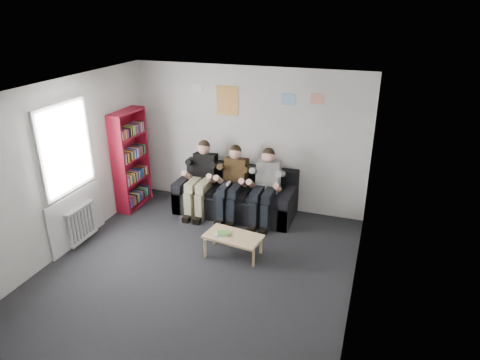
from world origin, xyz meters
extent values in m
plane|color=black|center=(0.00, 0.00, 0.00)|extent=(5.00, 5.00, 0.00)
plane|color=silver|center=(0.00, 0.00, 2.70)|extent=(5.00, 5.00, 0.00)
plane|color=beige|center=(0.00, 2.50, 1.35)|extent=(4.50, 0.00, 4.50)
plane|color=beige|center=(0.00, -2.50, 1.35)|extent=(4.50, 0.00, 4.50)
plane|color=beige|center=(-2.25, 0.00, 1.35)|extent=(0.00, 5.00, 5.00)
plane|color=beige|center=(2.25, 0.00, 1.35)|extent=(0.00, 5.00, 5.00)
cube|color=black|center=(-0.09, 2.03, 0.21)|extent=(2.23, 0.91, 0.43)
cube|color=black|center=(-0.09, 2.39, 0.64)|extent=(2.23, 0.20, 0.44)
cube|color=black|center=(-1.12, 2.03, 0.30)|extent=(0.18, 0.91, 0.61)
cube|color=black|center=(0.93, 2.03, 0.30)|extent=(0.18, 0.91, 0.61)
cube|color=black|center=(-0.09, 1.95, 0.48)|extent=(1.86, 0.63, 0.10)
cube|color=maroon|center=(-2.09, 1.71, 0.95)|extent=(0.29, 0.86, 1.91)
cube|color=#DDB27F|center=(0.37, 0.64, 0.34)|extent=(0.89, 0.49, 0.04)
cylinder|color=#DDB27F|center=(-0.03, 0.44, 0.16)|extent=(0.04, 0.04, 0.32)
cylinder|color=#DDB27F|center=(0.77, 0.44, 0.16)|extent=(0.04, 0.04, 0.32)
cylinder|color=#DDB27F|center=(-0.03, 0.84, 0.16)|extent=(0.04, 0.04, 0.32)
cylinder|color=#DDB27F|center=(0.77, 0.84, 0.16)|extent=(0.04, 0.04, 0.32)
cube|color=silver|center=(0.19, 0.59, 0.36)|extent=(0.20, 0.15, 0.02)
cube|color=#55A73B|center=(0.21, 0.62, 0.38)|extent=(0.20, 0.15, 0.02)
cube|color=black|center=(-0.71, 2.09, 0.81)|extent=(0.43, 0.31, 0.60)
sphere|color=tan|center=(-0.71, 2.05, 1.23)|extent=(0.23, 0.23, 0.23)
sphere|color=black|center=(-0.71, 2.06, 1.27)|extent=(0.22, 0.22, 0.22)
cube|color=gray|center=(-0.71, 1.77, 0.60)|extent=(0.38, 0.49, 0.16)
cube|color=gray|center=(-0.71, 1.54, 0.26)|extent=(0.36, 0.15, 0.53)
cube|color=black|center=(-0.71, 1.47, 0.05)|extent=(0.36, 0.28, 0.11)
cube|color=#473117|center=(-0.09, 2.09, 0.81)|extent=(0.41, 0.30, 0.59)
sphere|color=tan|center=(-0.09, 2.05, 1.21)|extent=(0.23, 0.23, 0.23)
sphere|color=black|center=(-0.09, 2.06, 1.25)|extent=(0.22, 0.22, 0.22)
cube|color=black|center=(-0.09, 1.78, 0.60)|extent=(0.37, 0.48, 0.16)
cube|color=black|center=(-0.09, 1.55, 0.26)|extent=(0.35, 0.15, 0.53)
cube|color=black|center=(-0.09, 1.49, 0.05)|extent=(0.35, 0.27, 0.10)
cube|color=silver|center=(-0.09, 1.67, 0.75)|extent=(0.04, 0.15, 0.04)
cube|color=white|center=(0.53, 2.09, 0.81)|extent=(0.42, 0.31, 0.59)
sphere|color=tan|center=(0.53, 2.05, 1.22)|extent=(0.23, 0.23, 0.23)
sphere|color=black|center=(0.53, 2.06, 1.26)|extent=(0.22, 0.22, 0.22)
cube|color=black|center=(0.53, 1.77, 0.60)|extent=(0.38, 0.48, 0.16)
cube|color=black|center=(0.53, 1.54, 0.26)|extent=(0.36, 0.15, 0.53)
cube|color=black|center=(0.53, 1.48, 0.05)|extent=(0.36, 0.27, 0.11)
cylinder|color=silver|center=(-2.15, -0.08, 0.35)|extent=(0.06, 0.06, 0.60)
cylinder|color=silver|center=(-2.15, 0.00, 0.35)|extent=(0.06, 0.06, 0.60)
cylinder|color=silver|center=(-2.15, 0.08, 0.35)|extent=(0.06, 0.06, 0.60)
cylinder|color=silver|center=(-2.15, 0.16, 0.35)|extent=(0.06, 0.06, 0.60)
cylinder|color=silver|center=(-2.15, 0.24, 0.35)|extent=(0.06, 0.06, 0.60)
cylinder|color=silver|center=(-2.15, 0.32, 0.35)|extent=(0.06, 0.06, 0.60)
cylinder|color=silver|center=(-2.15, 0.40, 0.35)|extent=(0.06, 0.06, 0.60)
cylinder|color=silver|center=(-2.15, 0.48, 0.35)|extent=(0.06, 0.06, 0.60)
cube|color=silver|center=(-2.15, 0.20, 0.07)|extent=(0.10, 0.64, 0.04)
cube|color=silver|center=(-2.15, 0.20, 0.63)|extent=(0.10, 0.64, 0.04)
cube|color=white|center=(-2.23, 0.20, 1.65)|extent=(0.02, 1.00, 1.30)
cube|color=silver|center=(-2.22, 0.20, 2.33)|extent=(0.05, 1.12, 0.06)
cube|color=silver|center=(-2.22, 0.20, 0.97)|extent=(0.05, 1.12, 0.06)
cube|color=silver|center=(-2.22, 0.20, 0.45)|extent=(0.03, 1.30, 0.90)
cube|color=#D2C44A|center=(-0.40, 2.49, 2.05)|extent=(0.42, 0.01, 0.55)
cube|color=#419DDE|center=(0.75, 2.49, 2.15)|extent=(0.25, 0.01, 0.20)
cube|color=#D141A9|center=(1.25, 2.49, 2.20)|extent=(0.22, 0.01, 0.18)
cube|color=silver|center=(-1.00, 2.49, 2.25)|extent=(0.20, 0.01, 0.14)
camera|label=1|loc=(2.37, -4.84, 3.76)|focal=32.00mm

